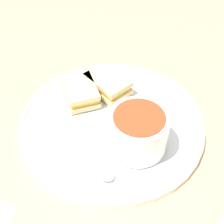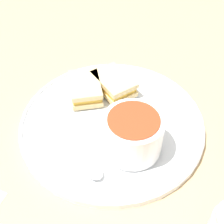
{
  "view_description": "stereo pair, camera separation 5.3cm",
  "coord_description": "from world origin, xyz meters",
  "px_view_note": "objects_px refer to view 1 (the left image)",
  "views": [
    {
      "loc": [
        -0.37,
        -0.07,
        0.42
      ],
      "look_at": [
        0.0,
        0.0,
        0.03
      ],
      "focal_mm": 50.0,
      "sensor_mm": 36.0,
      "label": 1
    },
    {
      "loc": [
        -0.35,
        -0.12,
        0.42
      ],
      "look_at": [
        0.0,
        0.0,
        0.03
      ],
      "focal_mm": 50.0,
      "sensor_mm": 36.0,
      "label": 2
    }
  ],
  "objects_px": {
    "sandwich_half_near": "(108,84)",
    "spoon": "(99,170)",
    "soup_bowl": "(138,131)",
    "sandwich_half_far": "(80,91)"
  },
  "relations": [
    {
      "from": "soup_bowl",
      "to": "sandwich_half_near",
      "type": "height_order",
      "value": "soup_bowl"
    },
    {
      "from": "sandwich_half_far",
      "to": "spoon",
      "type": "bearing_deg",
      "value": -155.65
    },
    {
      "from": "spoon",
      "to": "sandwich_half_far",
      "type": "relative_size",
      "value": 1.12
    },
    {
      "from": "spoon",
      "to": "sandwich_half_near",
      "type": "xyz_separation_m",
      "value": [
        0.19,
        0.02,
        0.01
      ]
    },
    {
      "from": "sandwich_half_far",
      "to": "soup_bowl",
      "type": "bearing_deg",
      "value": -128.03
    },
    {
      "from": "soup_bowl",
      "to": "spoon",
      "type": "bearing_deg",
      "value": 141.72
    },
    {
      "from": "sandwich_half_near",
      "to": "spoon",
      "type": "bearing_deg",
      "value": -172.57
    },
    {
      "from": "spoon",
      "to": "sandwich_half_near",
      "type": "height_order",
      "value": "sandwich_half_near"
    },
    {
      "from": "soup_bowl",
      "to": "sandwich_half_far",
      "type": "height_order",
      "value": "soup_bowl"
    },
    {
      "from": "sandwich_half_near",
      "to": "soup_bowl",
      "type": "bearing_deg",
      "value": -149.33
    }
  ]
}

